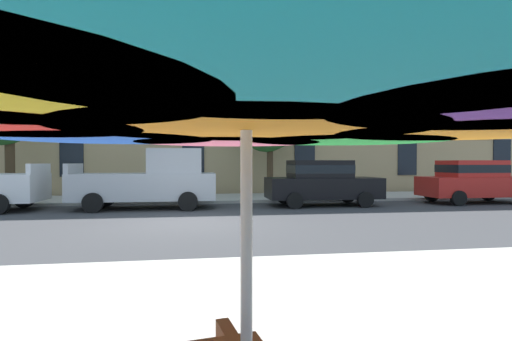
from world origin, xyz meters
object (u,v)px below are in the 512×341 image
patio_umbrella (246,80)px  sedan_black (322,181)px  street_tree_middle (269,125)px  street_tree_left (4,114)px  sedan_red (473,180)px  pickup_silver (152,181)px

patio_umbrella → sedan_black: bearing=70.3°
street_tree_middle → street_tree_left: bearing=-176.1°
sedan_black → street_tree_left: (-12.76, 2.79, 2.75)m
sedan_black → street_tree_middle: (-1.46, 3.57, 2.54)m
sedan_red → patio_umbrella: 16.91m
street_tree_middle → patio_umbrella: (-3.07, -16.27, -1.38)m
sedan_black → sedan_red: bearing=0.0°
sedan_black → sedan_red: (6.57, 0.00, 0.00)m
street_tree_middle → patio_umbrella: bearing=-100.7°
sedan_red → street_tree_middle: street_tree_middle is taller
sedan_black → sedan_red: size_ratio=1.00×
sedan_black → patio_umbrella: patio_umbrella is taller
sedan_black → patio_umbrella: bearing=-109.7°
pickup_silver → street_tree_left: size_ratio=1.01×
sedan_red → patio_umbrella: size_ratio=1.12×
pickup_silver → sedan_red: bearing=-0.0°
patio_umbrella → street_tree_left: bearing=118.0°
street_tree_middle → patio_umbrella: 16.61m
sedan_red → street_tree_left: street_tree_left is taller
pickup_silver → sedan_black: size_ratio=1.16×
street_tree_left → patio_umbrella: size_ratio=1.28×
pickup_silver → street_tree_middle: bearing=35.3°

